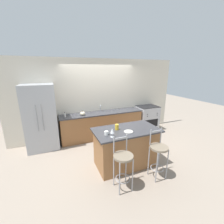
{
  "coord_description": "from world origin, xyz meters",
  "views": [
    {
      "loc": [
        -1.59,
        -4.38,
        2.34
      ],
      "look_at": [
        0.0,
        -0.54,
        1.15
      ],
      "focal_mm": 24.0,
      "sensor_mm": 36.0,
      "label": 1
    }
  ],
  "objects_px": {
    "dinner_plate": "(129,131)",
    "coffee_mug": "(106,133)",
    "bar_stool_far": "(158,152)",
    "tumbler_cup": "(117,127)",
    "soap_bottle": "(65,115)",
    "refrigerator": "(41,118)",
    "pumpkin_decoration": "(83,113)",
    "oven_range": "(147,118)",
    "wine_glass": "(112,131)",
    "bar_stool_near": "(123,161)"
  },
  "relations": [
    {
      "from": "tumbler_cup",
      "to": "soap_bottle",
      "type": "relative_size",
      "value": 0.82
    },
    {
      "from": "bar_stool_far",
      "to": "dinner_plate",
      "type": "xyz_separation_m",
      "value": [
        -0.46,
        0.53,
        0.35
      ]
    },
    {
      "from": "dinner_plate",
      "to": "soap_bottle",
      "type": "xyz_separation_m",
      "value": [
        -1.23,
        1.84,
        0.01
      ]
    },
    {
      "from": "bar_stool_far",
      "to": "pumpkin_decoration",
      "type": "bearing_deg",
      "value": 115.5
    },
    {
      "from": "bar_stool_far",
      "to": "oven_range",
      "type": "bearing_deg",
      "value": 59.54
    },
    {
      "from": "oven_range",
      "to": "soap_bottle",
      "type": "relative_size",
      "value": 5.93
    },
    {
      "from": "wine_glass",
      "to": "coffee_mug",
      "type": "relative_size",
      "value": 1.59
    },
    {
      "from": "bar_stool_near",
      "to": "dinner_plate",
      "type": "distance_m",
      "value": 0.76
    },
    {
      "from": "coffee_mug",
      "to": "tumbler_cup",
      "type": "distance_m",
      "value": 0.38
    },
    {
      "from": "bar_stool_far",
      "to": "coffee_mug",
      "type": "bearing_deg",
      "value": 149.54
    },
    {
      "from": "refrigerator",
      "to": "bar_stool_near",
      "type": "xyz_separation_m",
      "value": [
        1.51,
        -2.4,
        -0.36
      ]
    },
    {
      "from": "dinner_plate",
      "to": "soap_bottle",
      "type": "distance_m",
      "value": 2.22
    },
    {
      "from": "oven_range",
      "to": "bar_stool_near",
      "type": "bearing_deg",
      "value": -133.21
    },
    {
      "from": "oven_range",
      "to": "coffee_mug",
      "type": "bearing_deg",
      "value": -142.48
    },
    {
      "from": "tumbler_cup",
      "to": "soap_bottle",
      "type": "bearing_deg",
      "value": 122.58
    },
    {
      "from": "tumbler_cup",
      "to": "oven_range",
      "type": "bearing_deg",
      "value": 38.76
    },
    {
      "from": "tumbler_cup",
      "to": "pumpkin_decoration",
      "type": "xyz_separation_m",
      "value": [
        -0.48,
        1.62,
        -0.05
      ]
    },
    {
      "from": "bar_stool_near",
      "to": "wine_glass",
      "type": "relative_size",
      "value": 5.86
    },
    {
      "from": "refrigerator",
      "to": "soap_bottle",
      "type": "height_order",
      "value": "refrigerator"
    },
    {
      "from": "wine_glass",
      "to": "soap_bottle",
      "type": "bearing_deg",
      "value": 111.7
    },
    {
      "from": "refrigerator",
      "to": "soap_bottle",
      "type": "xyz_separation_m",
      "value": [
        0.68,
        -0.01,
        0.0
      ]
    },
    {
      "from": "refrigerator",
      "to": "dinner_plate",
      "type": "height_order",
      "value": "refrigerator"
    },
    {
      "from": "soap_bottle",
      "to": "refrigerator",
      "type": "bearing_deg",
      "value": 178.93
    },
    {
      "from": "bar_stool_far",
      "to": "dinner_plate",
      "type": "height_order",
      "value": "bar_stool_far"
    },
    {
      "from": "bar_stool_near",
      "to": "coffee_mug",
      "type": "distance_m",
      "value": 0.71
    },
    {
      "from": "coffee_mug",
      "to": "soap_bottle",
      "type": "xyz_separation_m",
      "value": [
        -0.7,
        1.8,
        -0.02
      ]
    },
    {
      "from": "dinner_plate",
      "to": "coffee_mug",
      "type": "bearing_deg",
      "value": 175.31
    },
    {
      "from": "coffee_mug",
      "to": "refrigerator",
      "type": "bearing_deg",
      "value": 127.33
    },
    {
      "from": "bar_stool_near",
      "to": "refrigerator",
      "type": "bearing_deg",
      "value": 122.11
    },
    {
      "from": "oven_range",
      "to": "refrigerator",
      "type": "bearing_deg",
      "value": -179.49
    },
    {
      "from": "bar_stool_near",
      "to": "bar_stool_far",
      "type": "bearing_deg",
      "value": 0.52
    },
    {
      "from": "soap_bottle",
      "to": "coffee_mug",
      "type": "bearing_deg",
      "value": -68.71
    },
    {
      "from": "refrigerator",
      "to": "bar_stool_far",
      "type": "xyz_separation_m",
      "value": [
        2.36,
        -2.39,
        -0.36
      ]
    },
    {
      "from": "bar_stool_far",
      "to": "wine_glass",
      "type": "height_order",
      "value": "wine_glass"
    },
    {
      "from": "coffee_mug",
      "to": "pumpkin_decoration",
      "type": "bearing_deg",
      "value": 94.84
    },
    {
      "from": "wine_glass",
      "to": "tumbler_cup",
      "type": "bearing_deg",
      "value": 52.08
    },
    {
      "from": "oven_range",
      "to": "wine_glass",
      "type": "relative_size",
      "value": 5.07
    },
    {
      "from": "dinner_plate",
      "to": "tumbler_cup",
      "type": "height_order",
      "value": "tumbler_cup"
    },
    {
      "from": "bar_stool_near",
      "to": "pumpkin_decoration",
      "type": "height_order",
      "value": "bar_stool_near"
    },
    {
      "from": "tumbler_cup",
      "to": "soap_bottle",
      "type": "distance_m",
      "value": 1.92
    },
    {
      "from": "oven_range",
      "to": "wine_glass",
      "type": "distance_m",
      "value": 3.13
    },
    {
      "from": "pumpkin_decoration",
      "to": "bar_stool_far",
      "type": "bearing_deg",
      "value": -64.5
    },
    {
      "from": "pumpkin_decoration",
      "to": "soap_bottle",
      "type": "bearing_deg",
      "value": 179.69
    },
    {
      "from": "refrigerator",
      "to": "pumpkin_decoration",
      "type": "bearing_deg",
      "value": -0.73
    },
    {
      "from": "bar_stool_far",
      "to": "coffee_mug",
      "type": "distance_m",
      "value": 1.2
    },
    {
      "from": "bar_stool_near",
      "to": "tumbler_cup",
      "type": "bearing_deg",
      "value": 74.64
    },
    {
      "from": "coffee_mug",
      "to": "soap_bottle",
      "type": "distance_m",
      "value": 1.93
    },
    {
      "from": "soap_bottle",
      "to": "bar_stool_near",
      "type": "bearing_deg",
      "value": -70.95
    },
    {
      "from": "dinner_plate",
      "to": "tumbler_cup",
      "type": "distance_m",
      "value": 0.3
    },
    {
      "from": "bar_stool_far",
      "to": "soap_bottle",
      "type": "bearing_deg",
      "value": 125.28
    }
  ]
}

